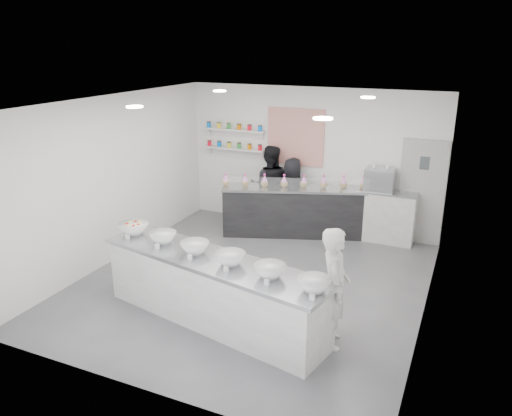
% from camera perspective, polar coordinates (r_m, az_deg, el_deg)
% --- Properties ---
extents(floor, '(6.00, 6.00, 0.00)m').
position_cam_1_polar(floor, '(8.52, -0.39, -8.51)').
color(floor, '#515156').
rests_on(floor, ground).
extents(ceiling, '(6.00, 6.00, 0.00)m').
position_cam_1_polar(ceiling, '(7.64, -0.44, 11.97)').
color(ceiling, white).
rests_on(ceiling, floor).
extents(back_wall, '(5.50, 0.00, 5.50)m').
position_cam_1_polar(back_wall, '(10.66, 6.29, 5.57)').
color(back_wall, white).
rests_on(back_wall, floor).
extents(left_wall, '(0.00, 6.00, 6.00)m').
position_cam_1_polar(left_wall, '(9.38, -15.93, 3.16)').
color(left_wall, white).
rests_on(left_wall, floor).
extents(right_wall, '(0.00, 6.00, 6.00)m').
position_cam_1_polar(right_wall, '(7.31, 19.62, -1.52)').
color(right_wall, white).
rests_on(right_wall, floor).
extents(back_door, '(0.88, 0.04, 2.10)m').
position_cam_1_polar(back_door, '(10.31, 18.39, 1.67)').
color(back_door, '#9D9D9A').
rests_on(back_door, floor).
extents(pattern_panel, '(1.25, 0.03, 1.20)m').
position_cam_1_polar(pattern_panel, '(10.65, 4.52, 8.09)').
color(pattern_panel, red).
rests_on(pattern_panel, back_wall).
extents(jar_shelf_lower, '(1.45, 0.22, 0.04)m').
position_cam_1_polar(jar_shelf_lower, '(11.19, -2.47, 6.81)').
color(jar_shelf_lower, silver).
rests_on(jar_shelf_lower, back_wall).
extents(jar_shelf_upper, '(1.45, 0.22, 0.04)m').
position_cam_1_polar(jar_shelf_upper, '(11.11, -2.50, 8.93)').
color(jar_shelf_upper, silver).
rests_on(jar_shelf_upper, back_wall).
extents(preserve_jars, '(1.45, 0.10, 0.56)m').
position_cam_1_polar(preserve_jars, '(11.12, -2.53, 8.20)').
color(preserve_jars, red).
rests_on(preserve_jars, jar_shelf_lower).
extents(downlight_0, '(0.24, 0.24, 0.02)m').
position_cam_1_polar(downlight_0, '(7.50, -13.70, 11.18)').
color(downlight_0, white).
rests_on(downlight_0, ceiling).
extents(downlight_1, '(0.24, 0.24, 0.02)m').
position_cam_1_polar(downlight_1, '(6.22, 7.65, 10.11)').
color(downlight_1, white).
rests_on(downlight_1, ceiling).
extents(downlight_2, '(0.24, 0.24, 0.02)m').
position_cam_1_polar(downlight_2, '(9.68, -4.18, 13.20)').
color(downlight_2, white).
rests_on(downlight_2, ceiling).
extents(downlight_3, '(0.24, 0.24, 0.02)m').
position_cam_1_polar(downlight_3, '(8.73, 12.68, 12.23)').
color(downlight_3, white).
rests_on(downlight_3, ceiling).
extents(prep_counter, '(3.72, 1.55, 0.99)m').
position_cam_1_polar(prep_counter, '(7.24, -4.91, -9.35)').
color(prep_counter, '#B6B6B1').
rests_on(prep_counter, floor).
extents(back_bar, '(3.34, 1.70, 1.03)m').
position_cam_1_polar(back_bar, '(10.39, 5.38, -0.40)').
color(back_bar, black).
rests_on(back_bar, floor).
extents(sneeze_guard, '(3.09, 1.12, 0.28)m').
position_cam_1_polar(sneeze_guard, '(9.91, 5.52, 2.64)').
color(sneeze_guard, white).
rests_on(sneeze_guard, back_bar).
extents(espresso_ledge, '(1.42, 0.45, 1.05)m').
position_cam_1_polar(espresso_ledge, '(10.37, 13.88, -0.85)').
color(espresso_ledge, '#B6B6B1').
rests_on(espresso_ledge, floor).
extents(espresso_machine, '(0.57, 0.40, 0.44)m').
position_cam_1_polar(espresso_machine, '(10.16, 13.97, 3.15)').
color(espresso_machine, '#93969E').
rests_on(espresso_machine, espresso_ledge).
extents(cup_stacks, '(0.26, 0.24, 0.35)m').
position_cam_1_polar(cup_stacks, '(10.21, 12.87, 3.04)').
color(cup_stacks, tan).
rests_on(cup_stacks, espresso_ledge).
extents(prep_bowls, '(3.70, 1.27, 0.17)m').
position_cam_1_polar(prep_bowls, '(6.99, -5.04, -5.16)').
color(prep_bowls, white).
rests_on(prep_bowls, prep_counter).
extents(label_cards, '(3.31, 0.04, 0.07)m').
position_cam_1_polar(label_cards, '(6.55, -6.38, -7.37)').
color(label_cards, white).
rests_on(label_cards, prep_counter).
extents(cookie_bags, '(3.21, 1.27, 0.27)m').
position_cam_1_polar(cookie_bags, '(10.19, 5.49, 3.07)').
color(cookie_bags, '#FF7BDB').
rests_on(cookie_bags, back_bar).
extents(woman_prep, '(0.57, 0.70, 1.66)m').
position_cam_1_polar(woman_prep, '(6.65, 8.95, -8.98)').
color(woman_prep, silver).
rests_on(woman_prep, floor).
extents(staff_left, '(1.02, 0.88, 1.79)m').
position_cam_1_polar(staff_left, '(10.78, 1.58, 2.49)').
color(staff_left, black).
rests_on(staff_left, floor).
extents(staff_right, '(0.87, 0.68, 1.57)m').
position_cam_1_polar(staff_right, '(10.63, 4.15, 1.61)').
color(staff_right, black).
rests_on(staff_right, floor).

